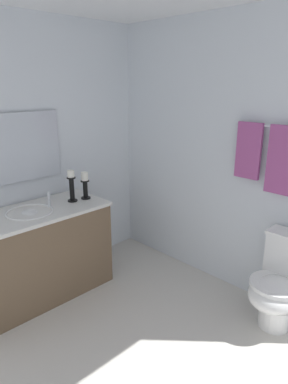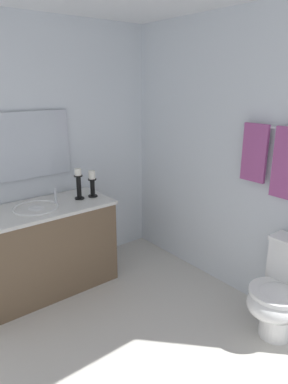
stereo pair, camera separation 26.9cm
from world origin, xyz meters
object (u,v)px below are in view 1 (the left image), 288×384
(toilet, at_px, (279,285))
(towel_near_vanity, at_px, (249,151))
(towel_bar, at_px, (285,128))
(towel_center, at_px, (280,160))
(sink_basin, at_px, (30,216))
(mirror, at_px, (8,149))
(candle_holder_tall, at_px, (85,185))
(candle_holder_short, at_px, (72,185))
(vanity_cabinet, at_px, (34,255))

(toilet, relative_size, towel_near_vanity, 1.61)
(toilet, bearing_deg, towel_near_vanity, 156.74)
(towel_bar, bearing_deg, towel_center, -90.00)
(sink_basin, distance_m, towel_near_vanity, 1.92)
(mirror, height_order, candle_holder_tall, mirror)
(candle_holder_short, xyz_separation_m, towel_near_vanity, (1.22, 0.94, 0.36))
(mirror, xyz_separation_m, towel_bar, (1.79, 1.38, 0.22))
(toilet, xyz_separation_m, towel_center, (-0.20, 0.20, 0.93))
(candle_holder_tall, bearing_deg, sink_basin, -93.27)
(candle_holder_short, xyz_separation_m, toilet, (1.70, 0.74, -0.60))
(candle_holder_short, bearing_deg, toilet, 23.52)
(towel_near_vanity, bearing_deg, towel_center, 0.00)
(vanity_cabinet, xyz_separation_m, toilet, (1.71, 1.16, -0.04))
(towel_bar, height_order, towel_center, towel_center)
(candle_holder_tall, bearing_deg, towel_bar, 29.29)
(mirror, distance_m, toilet, 2.49)
(candle_holder_tall, bearing_deg, vanity_cabinet, -93.26)
(mirror, bearing_deg, toilet, 30.31)
(toilet, relative_size, towel_center, 1.39)
(candle_holder_tall, relative_size, candle_holder_short, 0.87)
(candle_holder_short, bearing_deg, towel_near_vanity, 37.64)
(mirror, relative_size, toilet, 1.30)
(vanity_cabinet, relative_size, towel_center, 2.51)
(towel_bar, distance_m, towel_center, 0.25)
(mirror, xyz_separation_m, candle_holder_tall, (0.31, 0.56, -0.37))
(vanity_cabinet, height_order, toilet, vanity_cabinet)
(towel_near_vanity, bearing_deg, candle_holder_tall, -146.01)
(vanity_cabinet, xyz_separation_m, towel_bar, (1.51, 1.38, 1.13))
(towel_bar, bearing_deg, candle_holder_short, -147.30)
(mirror, height_order, candle_holder_short, mirror)
(sink_basin, distance_m, toilet, 2.11)
(vanity_cabinet, xyz_separation_m, candle_holder_short, (0.01, 0.42, 0.56))
(vanity_cabinet, bearing_deg, toilet, 34.23)
(candle_holder_tall, distance_m, towel_bar, 1.79)
(sink_basin, xyz_separation_m, towel_center, (1.51, 1.37, 0.52))
(towel_bar, distance_m, towel_near_vanity, 0.35)
(towel_bar, bearing_deg, towel_near_vanity, -176.25)
(mirror, distance_m, towel_bar, 2.27)
(toilet, distance_m, towel_bar, 1.22)
(towel_near_vanity, bearing_deg, vanity_cabinet, -132.06)
(candle_holder_short, bearing_deg, candle_holder_tall, 80.81)
(vanity_cabinet, bearing_deg, mirror, 179.99)
(mirror, bearing_deg, candle_holder_tall, 60.74)
(sink_basin, bearing_deg, candle_holder_short, 88.62)
(sink_basin, bearing_deg, towel_center, 42.17)
(candle_holder_short, distance_m, towel_near_vanity, 1.59)
(sink_basin, distance_m, candle_holder_tall, 0.58)
(vanity_cabinet, distance_m, towel_bar, 2.34)
(mirror, distance_m, candle_holder_short, 0.62)
(candle_holder_tall, distance_m, towel_center, 1.72)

